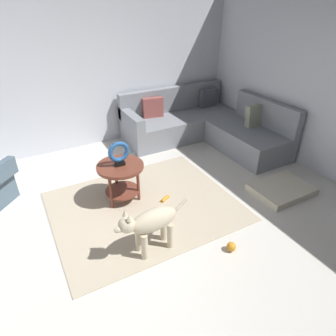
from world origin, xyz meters
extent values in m
cube|color=silver|center=(0.00, 0.00, -0.05)|extent=(6.00, 6.00, 0.10)
cube|color=silver|center=(0.00, 2.94, 1.35)|extent=(6.00, 0.12, 2.70)
cube|color=#BCAD93|center=(0.15, 0.70, 0.01)|extent=(2.30, 1.90, 0.01)
cube|color=gray|center=(1.73, 2.41, 0.21)|extent=(2.20, 0.85, 0.42)
cube|color=gray|center=(1.73, 2.76, 0.65)|extent=(2.20, 0.14, 0.46)
cube|color=gray|center=(2.41, 1.28, 0.21)|extent=(0.85, 1.40, 0.42)
cube|color=gray|center=(2.76, 1.28, 0.65)|extent=(0.14, 1.40, 0.46)
cube|color=gray|center=(0.71, 2.41, 0.53)|extent=(0.16, 0.85, 0.22)
cube|color=#4C4C56|center=(2.48, 2.61, 0.59)|extent=(0.38, 0.15, 0.39)
cube|color=#994C47|center=(1.23, 2.61, 0.59)|extent=(0.40, 0.19, 0.38)
cube|color=gray|center=(2.61, 1.38, 0.59)|extent=(0.39, 0.17, 0.39)
cylinder|color=brown|center=(-0.04, 0.97, 0.52)|extent=(0.60, 0.60, 0.04)
cylinder|color=brown|center=(-0.04, 0.97, 0.15)|extent=(0.45, 0.45, 0.02)
cylinder|color=brown|center=(-0.04, 1.19, 0.25)|extent=(0.04, 0.04, 0.50)
cylinder|color=brown|center=(-0.23, 0.86, 0.25)|extent=(0.04, 0.04, 0.50)
cylinder|color=brown|center=(0.15, 0.86, 0.25)|extent=(0.04, 0.04, 0.50)
cube|color=black|center=(-0.04, 0.97, 0.57)|extent=(0.12, 0.08, 0.05)
torus|color=#265999|center=(-0.04, 0.97, 0.73)|extent=(0.28, 0.06, 0.28)
cube|color=beige|center=(1.98, 0.08, 0.04)|extent=(0.80, 0.60, 0.09)
cylinder|color=beige|center=(-0.21, -0.11, 0.16)|extent=(0.07, 0.07, 0.32)
cylinder|color=beige|center=(-0.22, 0.03, 0.16)|extent=(0.07, 0.07, 0.32)
cylinder|color=beige|center=(0.10, -0.09, 0.16)|extent=(0.07, 0.07, 0.32)
cylinder|color=beige|center=(0.09, 0.05, 0.16)|extent=(0.07, 0.07, 0.32)
ellipsoid|color=beige|center=(-0.06, -0.03, 0.40)|extent=(0.53, 0.25, 0.24)
sphere|color=beige|center=(-0.36, -0.05, 0.48)|extent=(0.17, 0.17, 0.17)
ellipsoid|color=beige|center=(-0.44, -0.06, 0.46)|extent=(0.12, 0.08, 0.07)
cone|color=beige|center=(-0.35, -0.10, 0.59)|extent=(0.06, 0.06, 0.07)
cone|color=beige|center=(-0.35, -0.01, 0.59)|extent=(0.06, 0.06, 0.07)
cylinder|color=beige|center=(0.25, -0.02, 0.44)|extent=(0.20, 0.05, 0.16)
sphere|color=orange|center=(0.65, -0.46, 0.05)|extent=(0.10, 0.10, 0.10)
cylinder|color=orange|center=(0.45, 0.69, 0.03)|extent=(0.15, 0.11, 0.05)
ellipsoid|color=silver|center=(0.23, 0.21, 0.03)|extent=(0.08, 0.19, 0.06)
camera|label=1|loc=(-1.07, -2.17, 2.40)|focal=31.73mm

